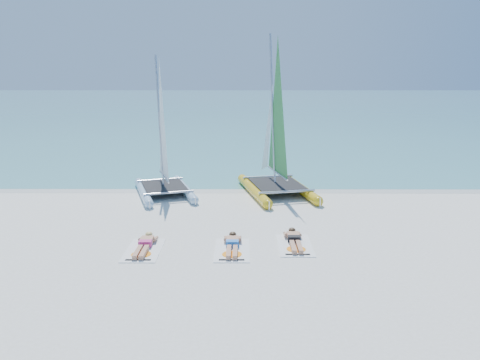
# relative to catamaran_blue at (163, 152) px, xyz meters

# --- Properties ---
(ground) EXTENTS (140.00, 140.00, 0.00)m
(ground) POSITION_rel_catamaran_blue_xyz_m (2.79, -4.71, -1.77)
(ground) COLOR white
(ground) RESTS_ON ground
(sea) EXTENTS (140.00, 115.00, 0.01)m
(sea) POSITION_rel_catamaran_blue_xyz_m (2.79, 58.29, -1.76)
(sea) COLOR #6AB2AF
(sea) RESTS_ON ground
(wet_sand_strip) EXTENTS (140.00, 1.40, 0.01)m
(wet_sand_strip) POSITION_rel_catamaran_blue_xyz_m (2.79, 0.79, -1.77)
(wet_sand_strip) COLOR beige
(wet_sand_strip) RESTS_ON ground
(catamaran_blue) EXTENTS (3.31, 4.77, 5.93)m
(catamaran_blue) POSITION_rel_catamaran_blue_xyz_m (0.00, 0.00, 0.00)
(catamaran_blue) COLOR silver
(catamaran_blue) RESTS_ON ground
(catamaran_yellow) EXTENTS (3.42, 5.51, 6.83)m
(catamaran_yellow) POSITION_rel_catamaran_blue_xyz_m (4.65, 0.59, 0.38)
(catamaran_yellow) COLOR orange
(catamaran_yellow) RESTS_ON ground
(towel_a) EXTENTS (1.00, 1.85, 0.02)m
(towel_a) POSITION_rel_catamaran_blue_xyz_m (0.46, -6.45, -1.76)
(towel_a) COLOR white
(towel_a) RESTS_ON ground
(sunbather_a) EXTENTS (0.37, 1.73, 0.26)m
(sunbather_a) POSITION_rel_catamaran_blue_xyz_m (0.46, -6.26, -1.65)
(sunbather_a) COLOR tan
(sunbather_a) RESTS_ON towel_a
(towel_b) EXTENTS (1.00, 1.85, 0.02)m
(towel_b) POSITION_rel_catamaran_blue_xyz_m (3.01, -6.43, -1.76)
(towel_b) COLOR white
(towel_b) RESTS_ON ground
(sunbather_b) EXTENTS (0.37, 1.73, 0.26)m
(sunbather_b) POSITION_rel_catamaran_blue_xyz_m (3.01, -6.24, -1.65)
(sunbather_b) COLOR tan
(sunbather_b) RESTS_ON towel_b
(towel_c) EXTENTS (1.00, 1.85, 0.02)m
(towel_c) POSITION_rel_catamaran_blue_xyz_m (4.87, -6.04, -1.76)
(towel_c) COLOR white
(towel_c) RESTS_ON ground
(sunbather_c) EXTENTS (0.37, 1.73, 0.26)m
(sunbather_c) POSITION_rel_catamaran_blue_xyz_m (4.87, -5.85, -1.65)
(sunbather_c) COLOR tan
(sunbather_c) RESTS_ON towel_c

